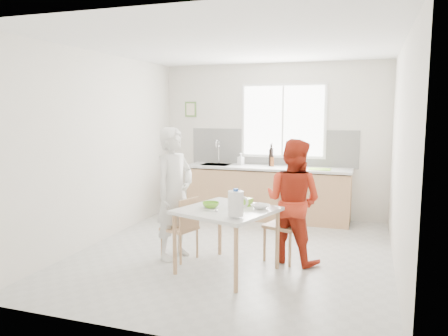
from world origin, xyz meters
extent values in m
plane|color=#B7B7B2|center=(0.00, 0.00, 0.00)|extent=(4.50, 4.50, 0.00)
plane|color=silver|center=(0.00, 2.25, 1.35)|extent=(4.00, 0.00, 4.00)
plane|color=silver|center=(0.00, -2.25, 1.35)|extent=(4.00, 0.00, 4.00)
plane|color=silver|center=(-2.00, 0.00, 1.35)|extent=(0.00, 4.50, 4.50)
plane|color=silver|center=(2.00, 0.00, 1.35)|extent=(0.00, 4.50, 4.50)
plane|color=white|center=(0.00, 0.00, 2.70)|extent=(4.50, 4.50, 0.00)
cube|color=white|center=(0.20, 2.23, 1.70)|extent=(1.50, 0.03, 1.30)
cube|color=white|center=(0.20, 2.21, 1.70)|extent=(1.40, 0.02, 1.20)
cube|color=white|center=(0.20, 2.21, 1.70)|extent=(0.03, 0.03, 1.20)
cube|color=white|center=(0.00, 2.24, 1.23)|extent=(3.00, 0.02, 0.65)
cube|color=#59853C|center=(-1.55, 2.23, 1.90)|extent=(0.22, 0.02, 0.28)
cube|color=beige|center=(-1.55, 2.22, 1.90)|extent=(0.16, 0.01, 0.22)
cube|color=tan|center=(0.00, 1.95, 0.43)|extent=(2.80, 0.60, 0.86)
cube|color=#3F3326|center=(0.00, 1.95, 0.05)|extent=(2.80, 0.54, 0.10)
cube|color=silver|center=(0.00, 1.95, 0.90)|extent=(2.84, 0.64, 0.04)
cube|color=#A5A5AA|center=(-0.95, 1.95, 0.91)|extent=(0.50, 0.40, 0.03)
cylinder|color=silver|center=(-0.95, 2.11, 1.10)|extent=(0.02, 0.02, 0.36)
torus|color=silver|center=(-0.95, 2.04, 1.28)|extent=(0.02, 0.18, 0.18)
cube|color=silver|center=(0.12, -0.66, 0.74)|extent=(1.24, 1.24, 0.04)
cylinder|color=tan|center=(-0.43, -0.93, 0.35)|extent=(0.05, 0.05, 0.70)
cylinder|color=tan|center=(-0.16, -0.11, 0.35)|extent=(0.05, 0.05, 0.70)
cylinder|color=tan|center=(0.39, -1.20, 0.35)|extent=(0.05, 0.05, 0.70)
cylinder|color=tan|center=(0.66, -0.38, 0.35)|extent=(0.05, 0.05, 0.70)
cube|color=tan|center=(-0.60, -0.42, 0.40)|extent=(0.47, 0.47, 0.04)
cube|color=tan|center=(-0.44, -0.48, 0.61)|extent=(0.13, 0.34, 0.39)
cylinder|color=tan|center=(-0.70, -0.22, 0.19)|extent=(0.03, 0.03, 0.38)
cylinder|color=tan|center=(-0.80, -0.53, 0.19)|extent=(0.03, 0.03, 0.38)
cylinder|color=tan|center=(-0.40, -0.32, 0.19)|extent=(0.03, 0.03, 0.38)
cylinder|color=tan|center=(-0.50, -0.63, 0.19)|extent=(0.03, 0.03, 0.38)
cube|color=tan|center=(0.68, -0.05, 0.45)|extent=(0.53, 0.53, 0.04)
cube|color=tan|center=(0.74, 0.13, 0.69)|extent=(0.39, 0.15, 0.44)
cylinder|color=tan|center=(0.45, -0.16, 0.21)|extent=(0.04, 0.04, 0.43)
cylinder|color=tan|center=(0.79, -0.28, 0.21)|extent=(0.04, 0.04, 0.43)
cylinder|color=tan|center=(0.56, 0.18, 0.21)|extent=(0.04, 0.04, 0.43)
cylinder|color=tan|center=(0.90, 0.07, 0.21)|extent=(0.04, 0.04, 0.43)
imported|color=white|center=(-0.67, -0.40, 0.84)|extent=(0.57, 0.71, 1.68)
imported|color=red|center=(0.78, -0.06, 0.77)|extent=(0.90, 0.79, 1.55)
imported|color=#76C62D|center=(-0.09, -0.64, 0.79)|extent=(0.25, 0.25, 0.06)
imported|color=white|center=(0.48, -0.51, 0.78)|extent=(0.25, 0.25, 0.05)
cylinder|color=white|center=(0.33, -1.02, 0.91)|extent=(0.17, 0.17, 0.27)
cylinder|color=blue|center=(0.33, -1.02, 1.05)|extent=(0.06, 0.06, 0.03)
torus|color=white|center=(0.42, -1.02, 0.93)|extent=(0.13, 0.06, 0.13)
cube|color=#80CD2F|center=(0.30, -0.42, 0.80)|extent=(0.13, 0.13, 0.09)
cylinder|color=#A5A5AA|center=(-0.03, -0.84, 0.77)|extent=(0.16, 0.02, 0.01)
cube|color=#86C72E|center=(0.90, 1.85, 0.93)|extent=(0.35, 0.25, 0.01)
cylinder|color=black|center=(0.04, 2.05, 1.08)|extent=(0.07, 0.07, 0.32)
cylinder|color=black|center=(0.03, 2.03, 1.07)|extent=(0.07, 0.07, 0.30)
cylinder|color=brown|center=(0.07, 2.00, 1.00)|extent=(0.06, 0.06, 0.16)
imported|color=#999999|center=(-0.51, 2.05, 1.02)|extent=(0.12, 0.12, 0.21)
camera|label=1|loc=(1.66, -5.37, 1.91)|focal=35.00mm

